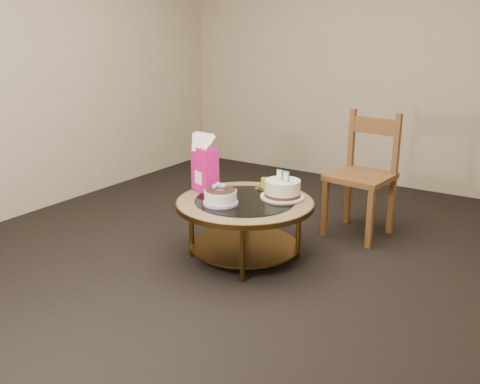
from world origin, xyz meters
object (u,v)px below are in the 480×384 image
Objects in this scene: decorated_cake at (220,197)px; gift_bag at (205,163)px; cream_cake at (283,189)px; dining_chair at (363,174)px; coffee_table at (245,210)px.

gift_bag is (-0.29, 0.21, 0.17)m from decorated_cake.
cream_cake is 0.63m from gift_bag.
dining_chair is (0.93, 0.92, -0.16)m from gift_bag.
gift_bag reaches higher than coffee_table.
coffee_table is 1.00× the size of dining_chair.
gift_bag is at bearing 144.32° from decorated_cake.
decorated_cake is (-0.10, -0.17, 0.13)m from coffee_table.
coffee_table is at bearing -124.84° from cream_cake.
cream_cake reaches higher than coffee_table.
decorated_cake is 0.48m from cream_cake.
cream_cake is 0.32× the size of dining_chair.
coffee_table is 0.24m from decorated_cake.
decorated_cake reaches higher than coffee_table.
coffee_table is at bearing 17.33° from gift_bag.
dining_chair reaches higher than coffee_table.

